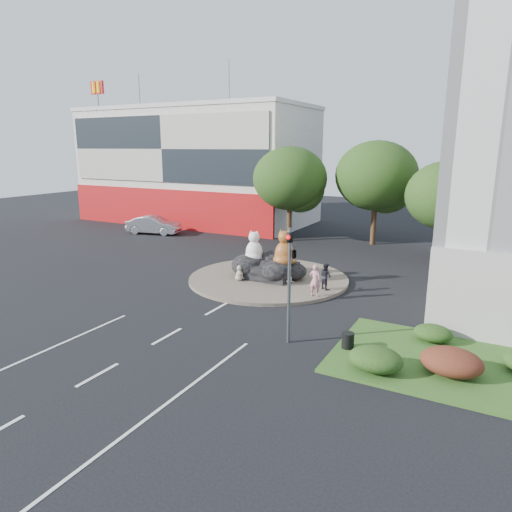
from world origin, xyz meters
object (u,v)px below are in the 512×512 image
at_px(cat_tabby, 284,248).
at_px(pedestrian_pink, 315,280).
at_px(kitten_calico, 240,273).
at_px(litter_bin, 348,340).
at_px(cat_white, 254,246).
at_px(pedestrian_dark, 325,276).
at_px(kitten_white, 288,276).
at_px(parked_car, 154,225).

height_order(cat_tabby, pedestrian_pink, cat_tabby).
height_order(kitten_calico, litter_bin, kitten_calico).
xyz_separation_m(cat_white, pedestrian_dark, (4.96, -0.51, -1.15)).
relative_size(kitten_calico, kitten_white, 1.20).
distance_m(cat_white, kitten_white, 3.04).
bearing_deg(pedestrian_dark, cat_white, 24.58).
xyz_separation_m(pedestrian_dark, parked_car, (-20.86, 9.44, -0.12)).
bearing_deg(kitten_calico, litter_bin, -1.23).
relative_size(cat_white, cat_tabby, 0.89).
height_order(pedestrian_pink, parked_car, pedestrian_pink).
bearing_deg(litter_bin, kitten_calico, 145.14).
bearing_deg(pedestrian_dark, cat_tabby, 20.02).
bearing_deg(cat_white, pedestrian_dark, -15.63).
relative_size(kitten_white, litter_bin, 1.25).
xyz_separation_m(cat_white, pedestrian_pink, (4.90, -2.01, -1.02)).
bearing_deg(kitten_white, pedestrian_dark, -55.63).
bearing_deg(kitten_white, pedestrian_pink, -88.32).
xyz_separation_m(cat_tabby, kitten_calico, (-2.39, -1.36, -1.56)).
distance_m(kitten_white, pedestrian_pink, 2.83).
height_order(cat_white, litter_bin, cat_white).
xyz_separation_m(kitten_calico, kitten_white, (2.89, 0.90, -0.08)).
xyz_separation_m(pedestrian_dark, litter_bin, (3.50, -6.92, -0.53)).
xyz_separation_m(cat_white, kitten_white, (2.60, -0.44, -1.51)).
bearing_deg(kitten_calico, kitten_white, 50.91).
bearing_deg(kitten_calico, cat_white, 111.21).
distance_m(cat_white, pedestrian_dark, 5.11).
bearing_deg(pedestrian_pink, kitten_calico, -5.65).
relative_size(cat_white, parked_car, 0.39).
distance_m(cat_white, litter_bin, 11.38).
relative_size(pedestrian_dark, litter_bin, 2.38).
bearing_deg(litter_bin, parked_car, 146.11).
relative_size(cat_tabby, pedestrian_dark, 1.49).
distance_m(cat_tabby, litter_bin, 9.96).
xyz_separation_m(kitten_white, parked_car, (-18.50, 9.37, 0.25)).
relative_size(pedestrian_dark, parked_car, 0.30).
distance_m(cat_white, parked_car, 18.29).
height_order(cat_tabby, pedestrian_dark, cat_tabby).
xyz_separation_m(kitten_calico, litter_bin, (8.75, -6.09, -0.24)).
distance_m(pedestrian_pink, litter_bin, 6.52).
distance_m(kitten_white, pedestrian_dark, 2.39).
distance_m(kitten_calico, pedestrian_pink, 5.25).
xyz_separation_m(kitten_calico, pedestrian_pink, (5.19, -0.67, 0.41)).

